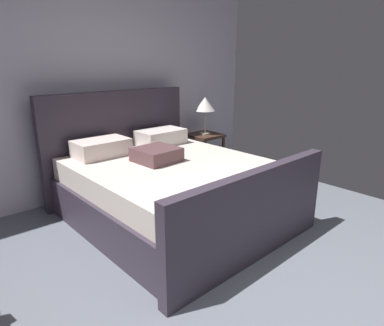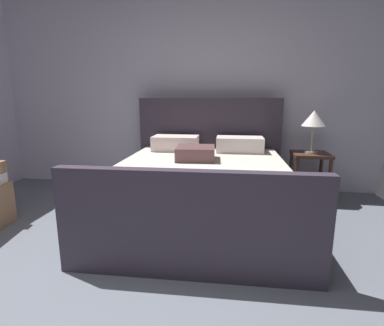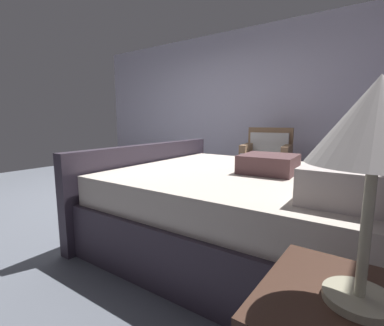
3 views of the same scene
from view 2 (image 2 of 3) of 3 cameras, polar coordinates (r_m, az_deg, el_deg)
The scene contains 4 objects.
wall_back at distance 4.25m, azimuth -1.64°, elevation 13.86°, with size 5.38×0.12×2.73m, color silver.
bed at distance 3.10m, azimuth 2.02°, elevation -4.50°, with size 1.93×2.21×1.27m.
nightstand_right at distance 3.96m, azimuth 21.87°, elevation -0.96°, with size 0.44×0.44×0.60m.
table_lamp_right at distance 3.88m, azimuth 22.58°, elevation 7.79°, with size 0.28×0.28×0.52m.
Camera 2 is at (0.74, -0.90, 1.25)m, focal length 27.45 mm.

